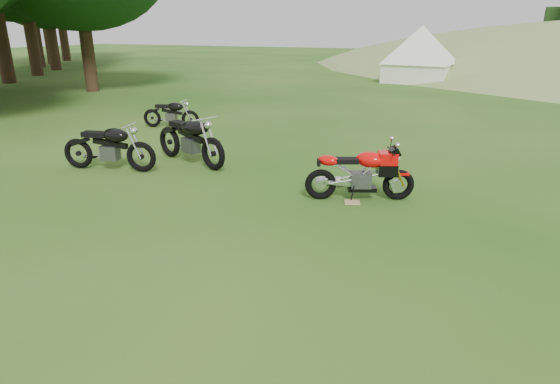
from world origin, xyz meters
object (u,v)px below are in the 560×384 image
at_px(vintage_moto_b, 108,146).
at_px(vintage_moto_d, 190,138).
at_px(sport_motorcycle, 360,170).
at_px(vintage_moto_c, 171,113).
at_px(tent_left, 420,55).
at_px(plywood_board, 352,202).

distance_m(vintage_moto_b, vintage_moto_d, 1.66).
bearing_deg(sport_motorcycle, vintage_moto_c, 128.09).
xyz_separation_m(vintage_moto_c, vintage_moto_d, (2.68, -2.94, 0.13)).
distance_m(vintage_moto_c, tent_left, 16.15).
bearing_deg(tent_left, vintage_moto_c, -101.98).
xyz_separation_m(sport_motorcycle, vintage_moto_c, (-6.61, 3.67, -0.09)).
distance_m(sport_motorcycle, vintage_moto_d, 4.00).
height_order(vintage_moto_b, tent_left, tent_left).
height_order(sport_motorcycle, plywood_board, sport_motorcycle).
height_order(vintage_moto_b, vintage_moto_c, vintage_moto_b).
xyz_separation_m(sport_motorcycle, vintage_moto_b, (-5.16, -0.39, -0.01)).
distance_m(vintage_moto_d, tent_left, 18.48).
distance_m(sport_motorcycle, tent_left, 19.17).
xyz_separation_m(plywood_board, vintage_moto_d, (-3.88, 0.94, 0.56)).
bearing_deg(vintage_moto_d, sport_motorcycle, 8.63).
relative_size(plywood_board, vintage_moto_b, 0.13).
xyz_separation_m(vintage_moto_b, vintage_moto_c, (-1.45, 4.06, -0.08)).
xyz_separation_m(vintage_moto_b, vintage_moto_d, (1.23, 1.12, 0.05)).
bearing_deg(vintage_moto_d, vintage_moto_c, 151.36).
distance_m(sport_motorcycle, vintage_moto_c, 7.56).
height_order(sport_motorcycle, vintage_moto_b, sport_motorcycle).
bearing_deg(tent_left, vintage_moto_d, -91.28).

